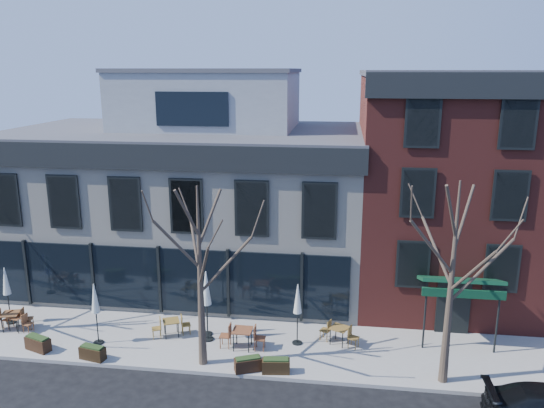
# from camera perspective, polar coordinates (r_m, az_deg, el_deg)

# --- Properties ---
(ground) EXTENTS (120.00, 120.00, 0.00)m
(ground) POSITION_cam_1_polar(r_m,az_deg,el_deg) (25.79, -11.70, -11.78)
(ground) COLOR black
(ground) RESTS_ON ground
(sidewalk_front) EXTENTS (33.50, 4.70, 0.15)m
(sidewalk_front) POSITION_cam_1_polar(r_m,az_deg,el_deg) (23.07, -5.63, -14.63)
(sidewalk_front) COLOR gray
(sidewalk_front) RESTS_ON ground
(sidewalk_side) EXTENTS (4.50, 12.00, 0.15)m
(sidewalk_side) POSITION_cam_1_polar(r_m,az_deg,el_deg) (35.64, -25.84, -5.40)
(sidewalk_side) COLOR gray
(sidewalk_side) RESTS_ON ground
(corner_building) EXTENTS (18.39, 10.39, 11.10)m
(corner_building) POSITION_cam_1_polar(r_m,az_deg,el_deg) (28.76, -8.74, 1.09)
(corner_building) COLOR beige
(corner_building) RESTS_ON ground
(red_brick_building) EXTENTS (8.20, 11.78, 11.18)m
(red_brick_building) POSITION_cam_1_polar(r_m,az_deg,el_deg) (27.75, 17.69, 2.02)
(red_brick_building) COLOR maroon
(red_brick_building) RESTS_ON ground
(tree_mid) EXTENTS (3.50, 3.55, 7.04)m
(tree_mid) POSITION_cam_1_polar(r_m,az_deg,el_deg) (20.00, -7.72, -7.60)
(tree_mid) COLOR #382B21
(tree_mid) RESTS_ON sidewalk_front
(tree_right) EXTENTS (3.72, 3.77, 7.48)m
(tree_right) POSITION_cam_1_polar(r_m,az_deg,el_deg) (19.64, 18.76, -7.97)
(tree_right) COLOR #382B21
(tree_right) RESTS_ON sidewalk_front
(cafe_set_0) EXTENTS (1.85, 0.88, 0.95)m
(cafe_set_0) POSITION_cam_1_polar(r_m,az_deg,el_deg) (26.24, -26.23, -11.04)
(cafe_set_0) COLOR brown
(cafe_set_0) RESTS_ON sidewalk_front
(cafe_set_1) EXTENTS (1.58, 0.75, 0.81)m
(cafe_set_1) POSITION_cam_1_polar(r_m,az_deg,el_deg) (26.09, -25.67, -11.29)
(cafe_set_1) COLOR brown
(cafe_set_1) RESTS_ON sidewalk_front
(cafe_set_3) EXTENTS (1.68, 1.07, 0.88)m
(cafe_set_3) POSITION_cam_1_polar(r_m,az_deg,el_deg) (23.53, -10.78, -12.77)
(cafe_set_3) COLOR brown
(cafe_set_3) RESTS_ON sidewalk_front
(cafe_set_4) EXTENTS (1.92, 0.78, 1.01)m
(cafe_set_4) POSITION_cam_1_polar(r_m,az_deg,el_deg) (22.22, -3.20, -14.04)
(cafe_set_4) COLOR brown
(cafe_set_4) RESTS_ON sidewalk_front
(cafe_set_5) EXTENTS (1.73, 1.08, 0.90)m
(cafe_set_5) POSITION_cam_1_polar(r_m,az_deg,el_deg) (22.71, 7.24, -13.64)
(cafe_set_5) COLOR brown
(cafe_set_5) RESTS_ON sidewalk_front
(umbrella_0) EXTENTS (0.42, 0.42, 2.64)m
(umbrella_0) POSITION_cam_1_polar(r_m,az_deg,el_deg) (26.38, -26.69, -7.71)
(umbrella_0) COLOR black
(umbrella_0) RESTS_ON sidewalk_front
(umbrella_1) EXTENTS (0.42, 0.42, 2.64)m
(umbrella_1) POSITION_cam_1_polar(r_m,az_deg,el_deg) (23.11, -18.50, -9.93)
(umbrella_1) COLOR black
(umbrella_1) RESTS_ON sidewalk_front
(umbrella_2) EXTENTS (0.49, 0.49, 3.07)m
(umbrella_2) POSITION_cam_1_polar(r_m,az_deg,el_deg) (22.27, -7.07, -9.36)
(umbrella_2) COLOR black
(umbrella_2) RESTS_ON sidewalk_front
(umbrella_3) EXTENTS (0.43, 0.43, 2.70)m
(umbrella_3) POSITION_cam_1_polar(r_m,az_deg,el_deg) (22.79, -7.09, -9.50)
(umbrella_3) COLOR black
(umbrella_3) RESTS_ON sidewalk_front
(umbrella_4) EXTENTS (0.42, 0.42, 2.64)m
(umbrella_4) POSITION_cam_1_polar(r_m,az_deg,el_deg) (21.95, 2.77, -10.49)
(umbrella_4) COLOR black
(umbrella_4) RESTS_ON sidewalk_front
(planter_0) EXTENTS (1.17, 0.77, 0.61)m
(planter_0) POSITION_cam_1_polar(r_m,az_deg,el_deg) (24.11, -23.87, -13.53)
(planter_0) COLOR black
(planter_0) RESTS_ON sidewalk_front
(planter_1) EXTENTS (1.08, 0.61, 0.57)m
(planter_1) POSITION_cam_1_polar(r_m,az_deg,el_deg) (22.69, -18.74, -14.89)
(planter_1) COLOR black
(planter_1) RESTS_ON sidewalk_front
(planter_2) EXTENTS (1.09, 0.76, 0.57)m
(planter_2) POSITION_cam_1_polar(r_m,az_deg,el_deg) (20.87, -2.61, -16.81)
(planter_2) COLOR black
(planter_2) RESTS_ON sidewalk_front
(planter_3) EXTENTS (1.08, 0.54, 0.58)m
(planter_3) POSITION_cam_1_polar(r_m,az_deg,el_deg) (20.75, 0.42, -16.97)
(planter_3) COLOR #2F200F
(planter_3) RESTS_ON sidewalk_front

